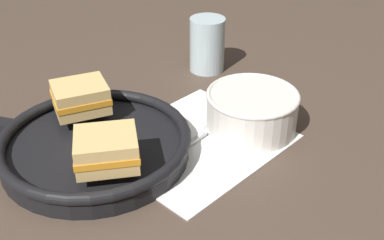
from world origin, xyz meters
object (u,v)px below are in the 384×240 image
Objects in this scene: soup_bowl at (252,109)px; sandwich_near_left at (81,97)px; skillet at (94,144)px; sandwich_near_right at (106,149)px; drinking_glass at (207,45)px; spoon at (207,132)px.

sandwich_near_left is (-0.17, 0.22, 0.02)m from soup_bowl.
sandwich_near_right reaches higher than skillet.
skillet is at bearing 62.11° from sandwich_near_right.
sandwich_near_left is 0.98× the size of sandwich_near_right.
skillet is 0.37m from drinking_glass.
sandwich_near_right is at bearing -119.04° from sandwich_near_left.
spoon is at bearing -9.99° from sandwich_near_right.
sandwich_near_left is 1.01× the size of drinking_glass.
spoon is 1.39× the size of sandwich_near_left.
sandwich_near_left is 0.32m from drinking_glass.
skillet is at bearing -173.15° from drinking_glass.
sandwich_near_left is (0.04, 0.07, 0.04)m from skillet.
drinking_glass is at bearing 53.55° from soup_bowl.
sandwich_near_left is 0.16m from sandwich_near_right.
spoon is 0.39× the size of skillet.
soup_bowl is 1.33× the size of sandwich_near_right.
sandwich_near_left is at bearing 127.97° from soup_bowl.
drinking_glass is (0.36, 0.04, 0.03)m from skillet.
skillet is 0.09m from sandwich_near_left.
spoon is (-0.06, 0.05, -0.03)m from soup_bowl.
skillet is 3.66× the size of drinking_glass.
drinking_glass is at bearing -4.55° from sandwich_near_left.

